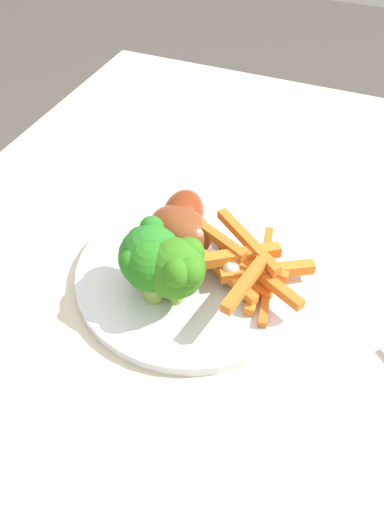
{
  "coord_description": "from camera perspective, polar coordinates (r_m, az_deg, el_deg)",
  "views": [
    {
      "loc": [
        0.37,
        0.09,
        1.12
      ],
      "look_at": [
        0.03,
        -0.05,
        0.74
      ],
      "focal_mm": 36.21,
      "sensor_mm": 36.0,
      "label": 1
    }
  ],
  "objects": [
    {
      "name": "ground_plane",
      "position": [
        1.18,
        3.07,
        -25.98
      ],
      "size": [
        6.0,
        6.0,
        0.0
      ],
      "primitive_type": "plane",
      "color": "#4C4742"
    },
    {
      "name": "carrot_fries_pile",
      "position": [
        0.52,
        5.89,
        -1.16
      ],
      "size": [
        0.14,
        0.14,
        0.04
      ],
      "color": "orange",
      "rests_on": "dinner_plate"
    },
    {
      "name": "broccoli_floret_back",
      "position": [
        0.49,
        -4.42,
        -1.01
      ],
      "size": [
        0.06,
        0.06,
        0.07
      ],
      "color": "#90B850",
      "rests_on": "dinner_plate"
    },
    {
      "name": "chicken_drumstick_near",
      "position": [
        0.57,
        -1.09,
        4.33
      ],
      "size": [
        0.12,
        0.06,
        0.04
      ],
      "color": "#571B0C",
      "rests_on": "dinner_plate"
    },
    {
      "name": "dining_table",
      "position": [
        0.65,
        5.07,
        -8.83
      ],
      "size": [
        0.9,
        0.78,
        0.71
      ],
      "color": "beige",
      "rests_on": "ground_plane"
    },
    {
      "name": "broccoli_floret_middle",
      "position": [
        0.48,
        -1.69,
        -1.28
      ],
      "size": [
        0.06,
        0.06,
        0.07
      ],
      "color": "#91B44B",
      "rests_on": "dinner_plate"
    },
    {
      "name": "chicken_drumstick_far",
      "position": [
        0.55,
        -1.1,
        2.47
      ],
      "size": [
        0.08,
        0.12,
        0.05
      ],
      "color": "#592411",
      "rests_on": "dinner_plate"
    },
    {
      "name": "broccoli_floret_front",
      "position": [
        0.5,
        -4.58,
        0.2
      ],
      "size": [
        0.07,
        0.06,
        0.07
      ],
      "color": "#92AB5C",
      "rests_on": "dinner_plate"
    },
    {
      "name": "dinner_plate",
      "position": [
        0.55,
        -0.0,
        -1.91
      ],
      "size": [
        0.25,
        0.25,
        0.01
      ],
      "primitive_type": "cylinder",
      "color": "silver",
      "rests_on": "dining_table"
    }
  ]
}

